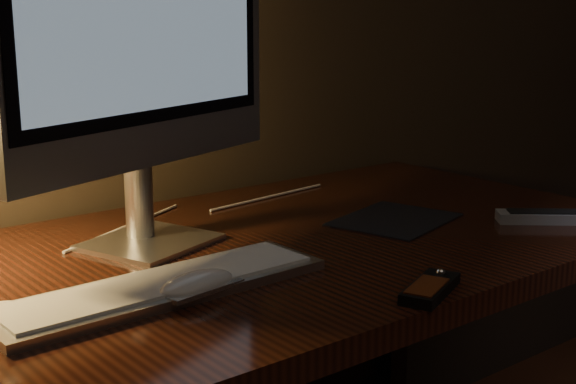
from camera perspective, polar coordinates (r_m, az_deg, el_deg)
desk at (r=1.40m, az=-6.54°, el=-8.80°), size 1.60×0.75×0.75m
monitor at (r=1.30m, az=-10.26°, el=11.99°), size 0.57×0.24×0.62m
keyboard at (r=1.14m, az=-9.00°, el=-6.66°), size 0.49×0.15×0.02m
mousepad at (r=1.51m, az=7.59°, el=-1.95°), size 0.26×0.23×0.00m
mouse at (r=1.12m, az=-6.48°, el=-6.79°), size 0.13×0.08×0.02m
media_remote at (r=1.14m, az=10.08°, el=-6.73°), size 0.14×0.09×0.02m
tv_remote at (r=1.56m, az=18.11°, el=-1.67°), size 0.17×0.16×0.02m
papers at (r=1.11m, az=-19.13°, el=-8.11°), size 0.13×0.11×0.01m
cable at (r=1.55m, az=-5.89°, el=-1.42°), size 0.64×0.18×0.01m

